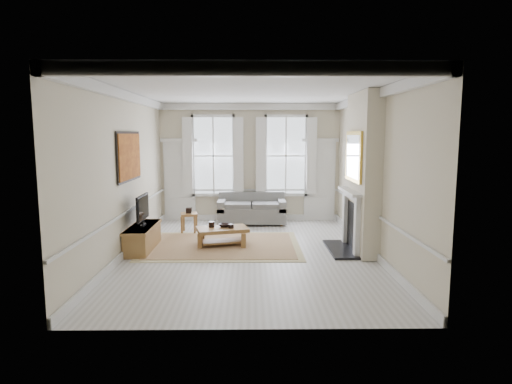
{
  "coord_description": "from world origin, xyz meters",
  "views": [
    {
      "loc": [
        0.04,
        -8.86,
        2.51
      ],
      "look_at": [
        0.15,
        0.51,
        1.25
      ],
      "focal_mm": 30.0,
      "sensor_mm": 36.0,
      "label": 1
    }
  ],
  "objects_px": {
    "side_table": "(189,217)",
    "coffee_table": "(222,231)",
    "tv_stand": "(143,238)",
    "sofa": "(252,211)"
  },
  "relations": [
    {
      "from": "side_table",
      "to": "tv_stand",
      "type": "distance_m",
      "value": 1.87
    },
    {
      "from": "sofa",
      "to": "coffee_table",
      "type": "xyz_separation_m",
      "value": [
        -0.67,
        -2.49,
        -0.02
      ]
    },
    {
      "from": "coffee_table",
      "to": "tv_stand",
      "type": "distance_m",
      "value": 1.76
    },
    {
      "from": "coffee_table",
      "to": "tv_stand",
      "type": "relative_size",
      "value": 0.83
    },
    {
      "from": "sofa",
      "to": "side_table",
      "type": "relative_size",
      "value": 3.79
    },
    {
      "from": "coffee_table",
      "to": "sofa",
      "type": "bearing_deg",
      "value": 60.43
    },
    {
      "from": "tv_stand",
      "to": "side_table",
      "type": "bearing_deg",
      "value": 65.47
    },
    {
      "from": "side_table",
      "to": "coffee_table",
      "type": "relative_size",
      "value": 0.4
    },
    {
      "from": "side_table",
      "to": "coffee_table",
      "type": "height_order",
      "value": "side_table"
    },
    {
      "from": "sofa",
      "to": "side_table",
      "type": "xyz_separation_m",
      "value": [
        -1.62,
        -1.11,
        0.03
      ]
    }
  ]
}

